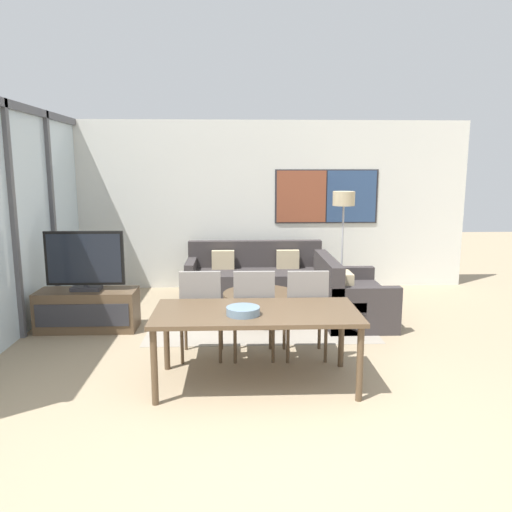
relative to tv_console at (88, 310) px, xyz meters
name	(u,v)px	position (x,y,z in m)	size (l,w,h in m)	color
ground_plane	(289,444)	(2.27, -2.77, -0.26)	(24.00, 24.00, 0.00)	#9E896B
wall_back	(262,205)	(2.32, 2.23, 1.15)	(7.03, 0.09, 2.80)	silver
window_wall_left	(10,211)	(-0.74, -0.27, 1.27)	(0.07, 5.00, 2.80)	silver
area_rug	(260,321)	(2.20, 0.24, -0.25)	(2.86, 1.84, 0.01)	gray
tv_console	(88,310)	(0.00, 0.00, 0.00)	(1.23, 0.49, 0.51)	brown
television	(85,262)	(0.00, 0.00, 0.62)	(0.97, 0.20, 0.75)	#2D2D33
sofa_main	(256,278)	(2.20, 1.62, 0.02)	(2.18, 0.87, 0.85)	#383333
sofa_side	(348,300)	(3.38, 0.28, 0.02)	(0.87, 1.38, 0.85)	#383333
coffee_table	(260,300)	(2.20, 0.24, 0.04)	(0.98, 0.98, 0.39)	brown
dining_table	(256,317)	(2.07, -1.70, 0.40)	(1.91, 0.89, 0.72)	brown
dining_chair_left	(201,310)	(1.51, -1.06, 0.29)	(0.46, 0.46, 0.99)	gray
dining_chair_centre	(254,310)	(2.07, -1.07, 0.29)	(0.46, 0.46, 0.99)	gray
dining_chair_right	(306,310)	(2.62, -1.09, 0.29)	(0.46, 0.46, 0.99)	gray
fruit_bowl	(243,310)	(1.94, -1.83, 0.51)	(0.31, 0.31, 0.07)	slate
floor_lamp	(344,208)	(3.55, 1.48, 1.17)	(0.34, 0.34, 1.67)	#2D2D33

